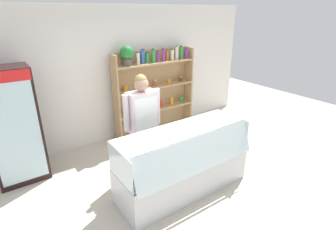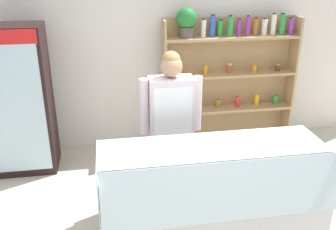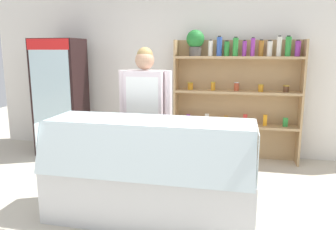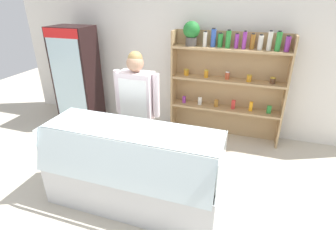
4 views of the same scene
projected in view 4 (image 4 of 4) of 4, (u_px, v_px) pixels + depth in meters
name	position (u px, v px, depth m)	size (l,w,h in m)	color
ground_plane	(139.00, 199.00, 3.30)	(12.00, 12.00, 0.00)	beige
back_wall	(188.00, 55.00, 4.67)	(6.80, 0.10, 2.70)	white
drinks_fridge	(77.00, 77.00, 4.94)	(0.73, 0.56, 1.84)	black
shelving_unit	(224.00, 76.00, 4.34)	(1.87, 0.29, 1.96)	tan
deli_display_case	(133.00, 181.00, 3.13)	(2.03, 0.77, 1.01)	silver
shop_clerk	(137.00, 102.00, 3.54)	(0.64, 0.25, 1.70)	#2D2D38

